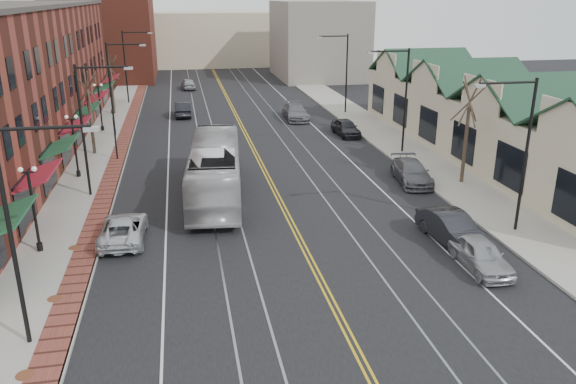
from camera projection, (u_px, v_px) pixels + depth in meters
name	position (u px, v px, depth m)	size (l,w,h in m)	color
ground	(337.00, 313.00, 22.34)	(160.00, 160.00, 0.00)	black
sidewalk_left	(91.00, 177.00, 38.70)	(4.00, 120.00, 0.15)	gray
sidewalk_right	(418.00, 159.00, 42.97)	(4.00, 120.00, 0.15)	gray
building_right	(493.00, 127.00, 43.29)	(8.00, 36.00, 4.60)	#BFB593
backdrop_left	(104.00, 30.00, 81.96)	(14.00, 18.00, 14.00)	maroon
backdrop_mid	(209.00, 38.00, 99.53)	(22.00, 14.00, 9.00)	#BFB593
backdrop_right	(318.00, 40.00, 83.35)	(12.00, 16.00, 11.00)	slate
streetlight_l_0	(22.00, 215.00, 18.70)	(3.33, 0.25, 8.00)	black
streetlight_l_1	(89.00, 117.00, 33.51)	(3.33, 0.25, 8.00)	black
streetlight_l_2	(115.00, 79.00, 48.32)	(3.33, 0.25, 8.00)	black
streetlight_l_3	(129.00, 59.00, 63.14)	(3.33, 0.25, 8.00)	black
streetlight_r_0	(520.00, 141.00, 28.18)	(3.33, 0.25, 8.00)	black
streetlight_r_1	(401.00, 90.00, 42.99)	(3.33, 0.25, 8.00)	black
streetlight_r_2	(343.00, 65.00, 57.81)	(3.33, 0.25, 8.00)	black
lamppost_l_1	(34.00, 211.00, 26.74)	(0.84, 0.28, 4.27)	black
lamppost_l_2	(75.00, 147.00, 37.85)	(0.84, 0.28, 4.27)	black
lamppost_l_3	(100.00, 108.00, 50.81)	(0.84, 0.28, 4.27)	black
tree_left_near	(90.00, 111.00, 43.02)	(1.78, 1.37, 6.48)	#382B21
tree_left_far	(112.00, 83.00, 57.91)	(1.66, 1.28, 6.02)	#382B21
tree_right_mid	(467.00, 129.00, 36.27)	(1.90, 1.46, 6.93)	#382B21
manhole_near	(25.00, 375.00, 18.45)	(0.60, 0.60, 0.02)	#592D19
manhole_mid	(55.00, 298.00, 23.08)	(0.60, 0.60, 0.02)	#592D19
manhole_far	(75.00, 248.00, 27.71)	(0.60, 0.60, 0.02)	#592D19
traffic_signal	(114.00, 131.00, 41.89)	(0.18, 0.15, 3.80)	black
transit_bus	(215.00, 170.00, 34.60)	(2.95, 12.62, 3.51)	#BBBBBD
parked_suv	(123.00, 229.00, 28.65)	(2.20, 4.76, 1.32)	silver
parked_car_a	(481.00, 254.00, 25.72)	(1.67, 4.16, 1.42)	#A4A5AB
parked_car_b	(452.00, 228.00, 28.40)	(1.65, 4.72, 1.56)	#222328
parked_car_c	(412.00, 172.00, 37.52)	(2.02, 4.97, 1.44)	#5A5B61
parked_car_d	(346.00, 127.00, 50.03)	(1.73, 4.29, 1.46)	#232328
distant_car_left	(183.00, 109.00, 57.85)	(1.59, 4.55, 1.50)	black
distant_car_right	(296.00, 112.00, 56.36)	(2.17, 5.35, 1.55)	slate
distant_car_far	(188.00, 84.00, 74.36)	(1.70, 4.23, 1.44)	#9B9BA1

